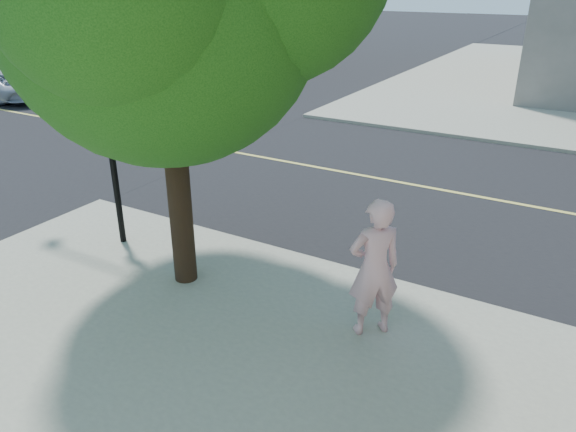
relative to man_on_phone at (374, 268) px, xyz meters
The scene contains 6 objects.
ground 6.05m from the man_on_phone, 165.71° to the left, with size 140.00×140.00×0.00m, color black.
road_ew 8.37m from the man_on_phone, 134.02° to the left, with size 140.00×9.00×0.01m, color black.
sidewalk_nw 36.83m from the man_on_phone, 141.40° to the left, with size 26.00×25.00×0.12m, color gray.
man_on_phone is the anchor object (origin of this frame).
signal_pole 7.00m from the man_on_phone, behind, with size 3.32×0.38×3.74m.
car_a 20.49m from the man_on_phone, 156.02° to the left, with size 2.89×6.26×1.74m, color silver.
Camera 1 is at (7.87, -7.26, 4.47)m, focal length 33.96 mm.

